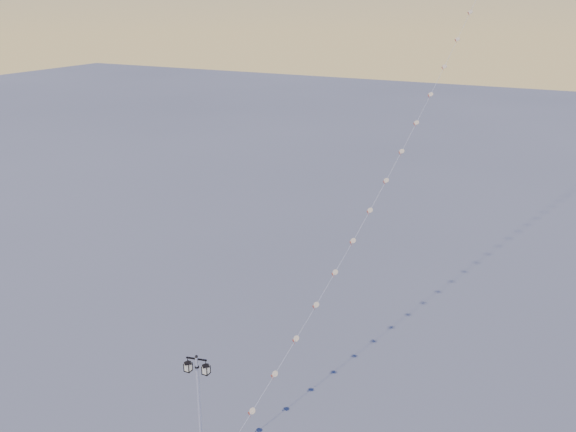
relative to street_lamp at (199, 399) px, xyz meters
The scene contains 1 object.
street_lamp is the anchor object (origin of this frame).
Camera 1 is at (12.62, -18.84, 21.82)m, focal length 38.04 mm.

